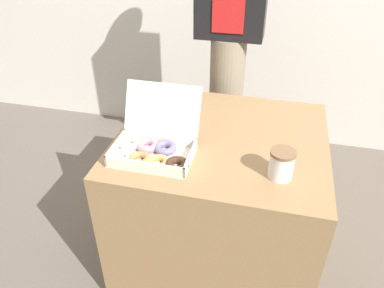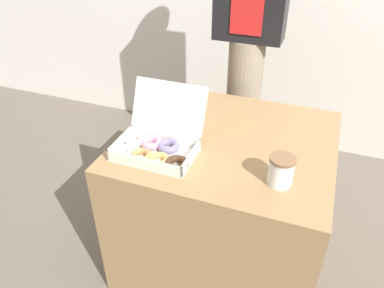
% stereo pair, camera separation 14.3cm
% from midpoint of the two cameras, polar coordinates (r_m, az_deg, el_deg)
% --- Properties ---
extents(ground_plane, '(14.00, 14.00, 0.00)m').
position_cam_midpoint_polar(ground_plane, '(2.18, 1.76, -15.85)').
color(ground_plane, '#665B51').
extents(table, '(0.93, 0.85, 0.75)m').
position_cam_midpoint_polar(table, '(1.90, 1.95, -8.49)').
color(table, '#99754C').
rests_on(table, ground_plane).
extents(donut_box, '(0.36, 0.32, 0.25)m').
position_cam_midpoint_polar(donut_box, '(1.55, -8.79, -0.63)').
color(donut_box, white).
rests_on(donut_box, table).
extents(coffee_cup, '(0.10, 0.10, 0.12)m').
position_cam_midpoint_polar(coffee_cup, '(1.43, 10.73, -3.13)').
color(coffee_cup, white).
rests_on(coffee_cup, table).
extents(person_customer, '(0.37, 0.21, 1.83)m').
position_cam_midpoint_polar(person_customer, '(2.14, 3.74, 16.08)').
color(person_customer, gray).
rests_on(person_customer, ground_plane).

